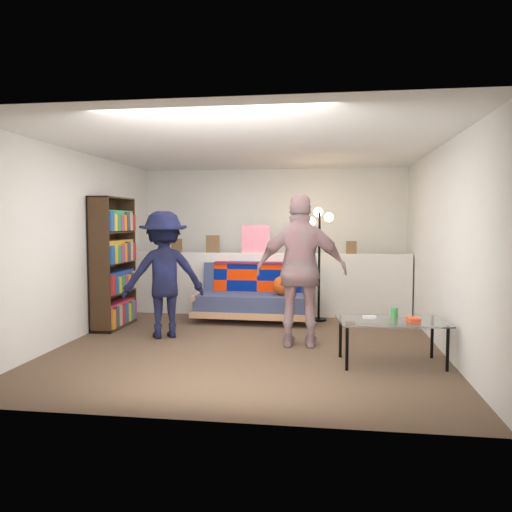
{
  "coord_description": "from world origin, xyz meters",
  "views": [
    {
      "loc": [
        0.92,
        -6.07,
        1.51
      ],
      "look_at": [
        0.0,
        0.4,
        1.05
      ],
      "focal_mm": 35.0,
      "sensor_mm": 36.0,
      "label": 1
    }
  ],
  "objects_px": {
    "futon_sofa": "(256,297)",
    "person_left": "(164,275)",
    "floor_lamp": "(319,241)",
    "bookshelf": "(113,267)",
    "coffee_table": "(392,323)",
    "person_right": "(301,270)"
  },
  "relations": [
    {
      "from": "bookshelf",
      "to": "person_right",
      "type": "relative_size",
      "value": 1.0
    },
    {
      "from": "futon_sofa",
      "to": "floor_lamp",
      "type": "relative_size",
      "value": 1.07
    },
    {
      "from": "futon_sofa",
      "to": "floor_lamp",
      "type": "bearing_deg",
      "value": 9.72
    },
    {
      "from": "floor_lamp",
      "to": "person_left",
      "type": "relative_size",
      "value": 1.05
    },
    {
      "from": "bookshelf",
      "to": "coffee_table",
      "type": "relative_size",
      "value": 1.57
    },
    {
      "from": "coffee_table",
      "to": "floor_lamp",
      "type": "distance_m",
      "value": 2.51
    },
    {
      "from": "bookshelf",
      "to": "person_right",
      "type": "height_order",
      "value": "bookshelf"
    },
    {
      "from": "coffee_table",
      "to": "person_left",
      "type": "relative_size",
      "value": 0.72
    },
    {
      "from": "bookshelf",
      "to": "person_left",
      "type": "relative_size",
      "value": 1.13
    },
    {
      "from": "futon_sofa",
      "to": "person_left",
      "type": "xyz_separation_m",
      "value": [
        -1.04,
        -1.22,
        0.46
      ]
    },
    {
      "from": "bookshelf",
      "to": "person_left",
      "type": "distance_m",
      "value": 1.04
    },
    {
      "from": "coffee_table",
      "to": "floor_lamp",
      "type": "relative_size",
      "value": 0.69
    },
    {
      "from": "bookshelf",
      "to": "person_right",
      "type": "bearing_deg",
      "value": -15.41
    },
    {
      "from": "futon_sofa",
      "to": "coffee_table",
      "type": "bearing_deg",
      "value": -50.12
    },
    {
      "from": "futon_sofa",
      "to": "floor_lamp",
      "type": "xyz_separation_m",
      "value": [
        0.94,
        0.16,
        0.85
      ]
    },
    {
      "from": "floor_lamp",
      "to": "coffee_table",
      "type": "bearing_deg",
      "value": -70.26
    },
    {
      "from": "futon_sofa",
      "to": "coffee_table",
      "type": "height_order",
      "value": "futon_sofa"
    },
    {
      "from": "futon_sofa",
      "to": "person_left",
      "type": "height_order",
      "value": "person_left"
    },
    {
      "from": "person_left",
      "to": "person_right",
      "type": "relative_size",
      "value": 0.89
    },
    {
      "from": "coffee_table",
      "to": "person_right",
      "type": "xyz_separation_m",
      "value": [
        -0.99,
        0.61,
        0.48
      ]
    },
    {
      "from": "floor_lamp",
      "to": "bookshelf",
      "type": "bearing_deg",
      "value": -162.98
    },
    {
      "from": "bookshelf",
      "to": "person_right",
      "type": "distance_m",
      "value": 2.81
    }
  ]
}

